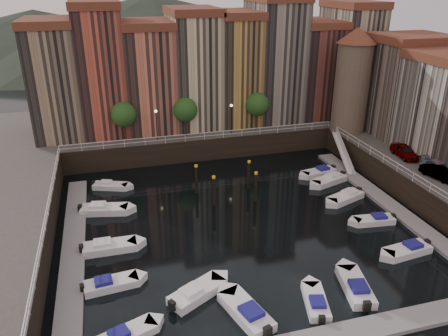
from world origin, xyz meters
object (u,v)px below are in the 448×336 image
object	(u,v)px
corner_tower	(352,79)
gangway	(343,151)
mooring_pilings	(229,183)
car_c	(439,170)
car_a	(404,152)
car_b	(439,173)
boat_left_1	(110,284)
boat_left_2	(109,247)
boat_left_0	(126,335)

from	to	relation	value
corner_tower	gangway	bearing A→B (deg)	-122.80
gangway	mooring_pilings	world-z (taller)	gangway
car_c	car_a	bearing A→B (deg)	95.82
car_b	car_c	xyz separation A→B (m)	(0.71, 0.72, 0.05)
car_a	car_b	bearing A→B (deg)	-87.24
car_b	car_c	bearing A→B (deg)	32.97
gangway	boat_left_1	size ratio (longest dim) A/B	1.83
gangway	mooring_pilings	distance (m)	17.62
car_b	car_a	bearing A→B (deg)	74.65
corner_tower	boat_left_1	distance (m)	41.00
boat_left_2	car_c	distance (m)	34.95
boat_left_0	car_a	bearing A→B (deg)	6.68
corner_tower	car_c	distance (m)	17.60
boat_left_2	gangway	bearing A→B (deg)	22.20
boat_left_0	car_a	distance (m)	37.79
gangway	boat_left_0	world-z (taller)	gangway
mooring_pilings	car_b	xyz separation A→B (m)	(20.77, -7.59, 2.00)
mooring_pilings	boat_left_0	size ratio (longest dim) A/B	1.46
car_a	car_c	size ratio (longest dim) A/B	0.89
boat_left_2	car_c	bearing A→B (deg)	0.91
corner_tower	car_c	size ratio (longest dim) A/B	2.83
car_b	boat_left_1	bearing A→B (deg)	175.84
corner_tower	boat_left_0	size ratio (longest dim) A/B	3.13
mooring_pilings	boat_left_2	world-z (taller)	mooring_pilings
corner_tower	boat_left_0	xyz separation A→B (m)	(-32.37, -27.77, -9.86)
car_a	car_b	distance (m)	6.13
boat_left_2	boat_left_1	bearing A→B (deg)	-90.57
boat_left_0	boat_left_2	xyz separation A→B (m)	(-0.75, 11.12, 0.05)
boat_left_2	car_a	bearing A→B (deg)	9.82
boat_left_0	boat_left_1	xyz separation A→B (m)	(-0.83, 5.82, 0.01)
gangway	car_a	size ratio (longest dim) A/B	1.93
gangway	boat_left_2	xyz separation A→B (m)	(-30.22, -12.15, -1.53)
car_b	car_c	world-z (taller)	car_c
corner_tower	car_b	world-z (taller)	corner_tower
boat_left_0	car_c	distance (m)	36.08
gangway	car_a	bearing A→B (deg)	-56.85
boat_left_0	boat_left_1	size ratio (longest dim) A/B	0.97
gangway	boat_left_1	bearing A→B (deg)	-150.07
corner_tower	gangway	size ratio (longest dim) A/B	1.66
mooring_pilings	car_c	world-z (taller)	car_c
car_a	car_c	distance (m)	5.41
boat_left_2	car_b	xyz separation A→B (m)	(34.08, -0.35, 3.27)
car_b	corner_tower	bearing A→B (deg)	80.80
gangway	car_b	size ratio (longest dim) A/B	2.10
gangway	car_c	bearing A→B (deg)	-68.81
mooring_pilings	car_c	bearing A→B (deg)	-17.73
corner_tower	mooring_pilings	bearing A→B (deg)	-154.61
boat_left_1	car_a	world-z (taller)	car_a
mooring_pilings	boat_left_2	distance (m)	15.20
mooring_pilings	car_a	world-z (taller)	car_a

